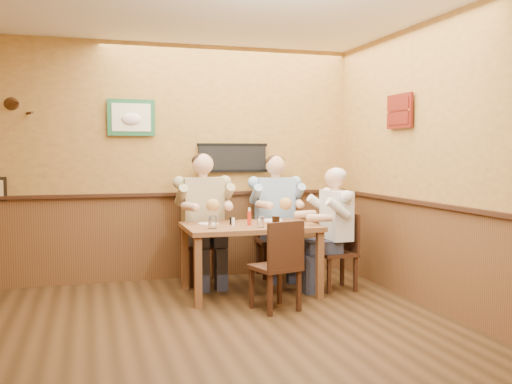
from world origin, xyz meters
TOP-DOWN VIEW (x-y plane):
  - room at (0.14, 0.17)m, footprint 5.02×5.03m
  - dining_table at (0.96, 1.50)m, footprint 1.40×0.90m
  - chair_back_left at (0.57, 2.14)m, footprint 0.46×0.46m
  - chair_back_right at (1.48, 2.26)m, footprint 0.45×0.45m
  - chair_right_end at (1.92, 1.42)m, footprint 0.40×0.40m
  - chair_near_side at (1.02, 0.84)m, footprint 0.50×0.50m
  - diner_tan_shirt at (0.57, 2.14)m, footprint 0.66×0.66m
  - diner_blue_polo at (1.48, 2.26)m, footprint 0.64×0.64m
  - diner_white_elder at (1.92, 1.42)m, footprint 0.58×0.58m
  - water_glass_left at (0.50, 1.30)m, footprint 0.10×0.10m
  - water_glass_mid at (0.99, 1.25)m, footprint 0.08×0.08m
  - cola_tumbler at (1.18, 1.30)m, footprint 0.08×0.08m
  - hot_sauce_bottle at (0.93, 1.44)m, footprint 0.05×0.05m
  - salt_shaker at (0.76, 1.47)m, footprint 0.04×0.04m
  - pepper_shaker at (0.76, 1.55)m, footprint 0.04×0.04m
  - plate_far_left at (0.53, 1.63)m, footprint 0.24×0.24m
  - plate_far_right at (1.27, 1.73)m, footprint 0.31×0.31m

SIDE VIEW (x-z plane):
  - chair_right_end at x=1.92m, z-range 0.00..0.85m
  - chair_near_side at x=1.02m, z-range 0.00..0.87m
  - chair_back_right at x=1.48m, z-range 0.00..0.93m
  - chair_back_left at x=0.57m, z-range 0.00..0.95m
  - diner_white_elder at x=1.92m, z-range 0.00..1.21m
  - dining_table at x=0.96m, z-range 0.28..1.03m
  - diner_blue_polo at x=1.48m, z-range 0.00..1.33m
  - diner_tan_shirt at x=0.57m, z-range 0.00..1.35m
  - plate_far_left at x=0.53m, z-range 0.75..0.76m
  - plate_far_right at x=1.27m, z-range 0.75..0.77m
  - pepper_shaker at x=0.76m, z-range 0.75..0.83m
  - salt_shaker at x=0.76m, z-range 0.75..0.83m
  - cola_tumbler at x=1.18m, z-range 0.75..0.85m
  - water_glass_mid at x=0.99m, z-range 0.75..0.86m
  - water_glass_left at x=0.50m, z-range 0.75..0.88m
  - hot_sauce_bottle at x=0.93m, z-range 0.75..0.92m
  - room at x=0.14m, z-range 0.28..3.09m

